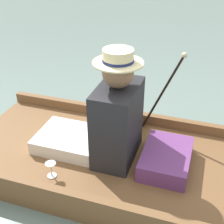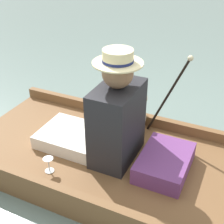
% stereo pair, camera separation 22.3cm
% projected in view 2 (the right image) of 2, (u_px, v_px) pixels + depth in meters
% --- Properties ---
extents(ground_plane, '(16.00, 16.00, 0.00)m').
position_uv_depth(ground_plane, '(115.00, 170.00, 2.48)').
color(ground_plane, slate).
extents(punt_boat, '(1.14, 2.42, 0.23)m').
position_uv_depth(punt_boat, '(115.00, 162.00, 2.44)').
color(punt_boat, brown).
rests_on(punt_boat, ground_plane).
extents(seat_cushion, '(0.49, 0.34, 0.13)m').
position_uv_depth(seat_cushion, '(165.00, 162.00, 2.25)').
color(seat_cushion, '#6B3875').
rests_on(seat_cushion, punt_boat).
extents(seated_person, '(0.46, 0.82, 0.86)m').
position_uv_depth(seated_person, '(107.00, 120.00, 2.29)').
color(seated_person, white).
rests_on(seated_person, punt_boat).
extents(teddy_bear, '(0.28, 0.17, 0.40)m').
position_uv_depth(teddy_bear, '(138.00, 111.00, 2.63)').
color(teddy_bear, beige).
rests_on(teddy_bear, punt_boat).
extents(wine_glass, '(0.08, 0.08, 0.12)m').
position_uv_depth(wine_glass, '(48.00, 162.00, 2.22)').
color(wine_glass, silver).
rests_on(wine_glass, punt_boat).
extents(walking_cane, '(0.04, 0.32, 0.73)m').
position_uv_depth(walking_cane, '(172.00, 89.00, 2.46)').
color(walking_cane, black).
rests_on(walking_cane, punt_boat).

